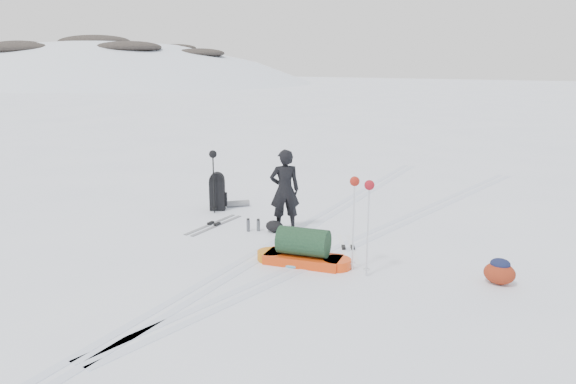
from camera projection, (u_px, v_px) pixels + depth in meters
name	position (u px, v px, depth m)	size (l,w,h in m)	color
ground	(280.00, 243.00, 10.63)	(200.00, 200.00, 0.00)	white
ski_tracks	(330.00, 236.00, 11.05)	(3.38, 17.97, 0.01)	silver
skier	(285.00, 190.00, 11.26)	(0.61, 0.40, 1.66)	black
pulk_sled	(303.00, 250.00, 9.46)	(1.71, 0.80, 0.63)	red
expedition_rucksack	(220.00, 192.00, 12.91)	(0.67, 0.93, 0.88)	black
ski_poles_black	(213.00, 162.00, 12.48)	(0.18, 0.18, 1.43)	black
ski_poles_silver	(362.00, 194.00, 8.83)	(0.47, 0.30, 1.57)	silver
touring_skis_grey	(214.00, 225.00, 11.75)	(0.32, 1.69, 0.06)	gray
touring_skis_white	(348.00, 249.00, 10.26)	(1.08, 1.55, 0.06)	white
rope_coil	(296.00, 262.00, 9.52)	(0.59, 0.59, 0.06)	#4E9DBF
small_daypack	(500.00, 272.00, 8.63)	(0.52, 0.41, 0.41)	maroon
thermos_pair	(253.00, 225.00, 11.32)	(0.23, 0.21, 0.27)	#505257
stuff_sack	(274.00, 226.00, 11.27)	(0.40, 0.32, 0.23)	black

